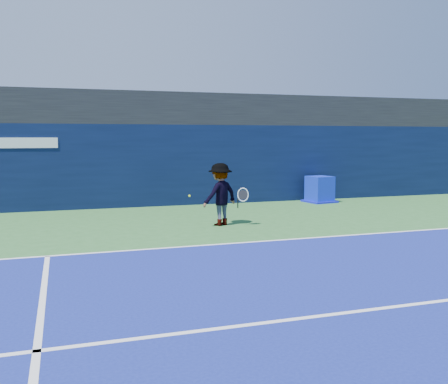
{
  "coord_description": "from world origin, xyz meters",
  "views": [
    {
      "loc": [
        -4.64,
        -8.08,
        2.53
      ],
      "look_at": [
        -0.32,
        5.2,
        1.0
      ],
      "focal_mm": 40.0,
      "sensor_mm": 36.0,
      "label": 1
    }
  ],
  "objects": [
    {
      "name": "ground",
      "position": [
        0.0,
        0.0,
        0.0
      ],
      "size": [
        80.0,
        80.0,
        0.0
      ],
      "primitive_type": "plane",
      "color": "#31692F",
      "rests_on": "ground"
    },
    {
      "name": "tennis_player",
      "position": [
        -0.33,
        5.52,
        0.9
      ],
      "size": [
        1.42,
        1.08,
        1.8
      ],
      "color": "white",
      "rests_on": "ground"
    },
    {
      "name": "back_wall_assembly",
      "position": [
        -0.0,
        10.5,
        1.5
      ],
      "size": [
        36.0,
        1.03,
        3.0
      ],
      "color": "black",
      "rests_on": "ground"
    },
    {
      "name": "tennis_ball",
      "position": [
        -1.39,
        4.93,
        0.96
      ],
      "size": [
        0.06,
        0.06,
        0.06
      ],
      "color": "#C1E219",
      "rests_on": "ground"
    },
    {
      "name": "service_line",
      "position": [
        0.0,
        -2.0,
        0.01
      ],
      "size": [
        24.0,
        0.1,
        0.01
      ],
      "primitive_type": "cube",
      "color": "white",
      "rests_on": "ground"
    },
    {
      "name": "baseline",
      "position": [
        0.0,
        3.0,
        0.01
      ],
      "size": [
        24.0,
        0.1,
        0.01
      ],
      "primitive_type": "cube",
      "color": "white",
      "rests_on": "ground"
    },
    {
      "name": "equipment_cart",
      "position": [
        4.95,
        9.26,
        0.47
      ],
      "size": [
        1.23,
        1.23,
        1.02
      ],
      "color": "#0D21BF",
      "rests_on": "ground"
    },
    {
      "name": "stadium_band",
      "position": [
        0.0,
        11.5,
        3.6
      ],
      "size": [
        36.0,
        3.0,
        1.2
      ],
      "primitive_type": "cube",
      "color": "black",
      "rests_on": "back_wall_assembly"
    }
  ]
}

